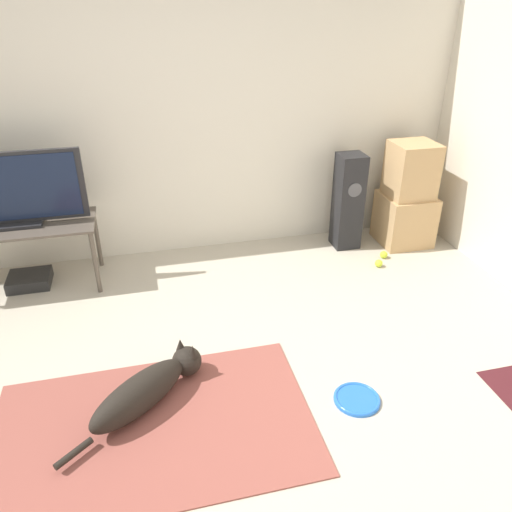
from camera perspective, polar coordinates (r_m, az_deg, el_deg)
The scene contains 13 objects.
ground_plane at distance 2.95m, azimuth -6.15°, elevation -17.75°, with size 12.00×12.00×0.00m, color #BCB29E.
wall_back at distance 4.23m, azimuth -11.39°, elevation 16.37°, with size 8.00×0.06×2.55m.
area_rug at distance 2.93m, azimuth -11.52°, elevation -18.63°, with size 1.73×1.07×0.01m.
dog at distance 2.98m, azimuth -12.24°, elevation -14.51°, with size 0.82×0.68×0.24m.
frisbee at distance 3.07m, azimuth 11.46°, elevation -15.72°, with size 0.27×0.27×0.03m.
cardboard_box_lower at distance 4.82m, azimuth 16.58°, elevation 4.10°, with size 0.45×0.43×0.46m.
cardboard_box_upper at distance 4.64m, azimuth 17.34°, elevation 9.37°, with size 0.37×0.36×0.48m.
floor_speaker at distance 4.55m, azimuth 10.47°, elevation 6.14°, with size 0.23×0.23×0.86m.
tv_stand at distance 4.20m, azimuth -25.46°, elevation 2.43°, with size 1.13×0.50×0.54m.
tv at distance 4.08m, azimuth -26.42°, elevation 6.69°, with size 1.07×0.20×0.56m.
tennis_ball_by_boxes at distance 4.40m, azimuth 13.85°, elevation -0.82°, with size 0.07×0.07×0.07m.
tennis_ball_near_speaker at distance 4.55m, azimuth 14.39°, elevation 0.15°, with size 0.07×0.07×0.07m.
game_console at distance 4.40m, azimuth -24.45°, elevation -2.51°, with size 0.32×0.28×0.09m.
Camera 1 is at (-0.19, -2.04, 2.12)m, focal length 35.00 mm.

